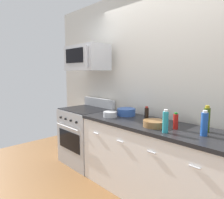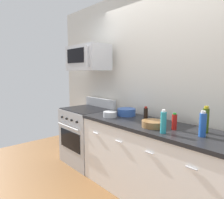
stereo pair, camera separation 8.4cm
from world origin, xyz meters
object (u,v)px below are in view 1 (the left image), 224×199
Objects in this scene: bottle_dish_soap at (165,122)px; bowl_steel_prep at (110,114)px; bowl_wooden_salad at (154,123)px; bottle_soda_blue at (204,124)px; bottle_hot_sauce_red at (176,121)px; bottle_soy_sauce_dark at (147,115)px; bowl_blue_mixing at (126,112)px; microwave at (87,58)px; range_oven at (86,135)px; bottle_olive_oil at (207,119)px.

bottle_dish_soap reaches higher than bowl_steel_prep.
bowl_wooden_salad is (0.70, 0.02, -0.00)m from bowl_steel_prep.
bottle_soda_blue reaches higher than bottle_hot_sauce_red.
bowl_blue_mixing is at bearing 161.97° from bottle_soy_sauce_dark.
bottle_soy_sauce_dark is 0.86× the size of bottle_dish_soap.
bottle_soda_blue reaches higher than bowl_blue_mixing.
microwave is 1.47m from bottle_soy_sauce_dark.
bottle_hot_sauce_red reaches higher than bowl_blue_mixing.
bottle_hot_sauce_red is 0.71× the size of bowl_wooden_salad.
bottle_hot_sauce_red is 0.85m from bowl_blue_mixing.
microwave reaches higher than bowl_steel_prep.
range_oven reaches higher than bowl_wooden_salad.
bowl_blue_mixing is at bearing 71.65° from bowl_steel_prep.
bottle_soy_sauce_dark is at bearing -166.74° from bottle_olive_oil.
bottle_soda_blue reaches higher than range_oven.
bowl_blue_mixing reaches higher than bowl_steel_prep.
bottle_olive_oil is at bearing 3.56° from range_oven.
bowl_blue_mixing is at bearing 172.58° from bottle_soda_blue.
bowl_steel_prep is (-0.54, -0.09, -0.06)m from bottle_soy_sauce_dark.
bowl_wooden_salad is (-0.21, 0.11, -0.07)m from bottle_dish_soap.
bowl_steel_prep is at bearing -108.35° from bowl_blue_mixing.
bottle_olive_oil reaches higher than bowl_wooden_salad.
range_oven is 4.34× the size of bottle_soda_blue.
microwave is 1.13m from bowl_blue_mixing.
bottle_soda_blue reaches higher than bottle_soy_sauce_dark.
bottle_olive_oil is at bearing 27.61° from bottle_hot_sauce_red.
microwave reaches higher than bottle_soy_sauce_dark.
bowl_steel_prep is at bearing -173.76° from bottle_hot_sauce_red.
range_oven is 1.75m from bottle_dish_soap.
bottle_hot_sauce_red is at bearing 1.83° from bottle_soy_sauce_dark.
bottle_dish_soap is at bearing -91.71° from bottle_hot_sauce_red.
bowl_steel_prep is (-0.92, -0.10, -0.05)m from bottle_hot_sauce_red.
bottle_soy_sauce_dark is 0.41m from bottle_dish_soap.
microwave is at bearing 174.36° from bowl_wooden_salad.
microwave is 3.02× the size of bottle_soda_blue.
bottle_dish_soap reaches higher than bottle_soy_sauce_dark.
bottle_olive_oil is at bearing 11.43° from bowl_steel_prep.
microwave is at bearing 176.56° from bottle_soy_sauce_dark.
bottle_dish_soap is 1.32× the size of bottle_hot_sauce_red.
microwave is 1.81m from bottle_dish_soap.
range_oven is at bearing -171.63° from bowl_blue_mixing.
range_oven is 0.96m from bowl_blue_mixing.
range_oven is at bearing 179.32° from bottle_hot_sauce_red.
bottle_olive_oil is 1.15× the size of bottle_dish_soap.
bottle_dish_soap is at bearing -21.71° from bowl_blue_mixing.
bottle_soda_blue is 0.97× the size of bowl_wooden_salad.
bottle_olive_oil is 1.07× the size of bowl_wooden_salad.
range_oven is at bearing 170.68° from bowl_steel_prep.
bottle_soda_blue is 0.68m from bottle_soy_sauce_dark.
bowl_wooden_salad is at bearing -172.57° from bottle_soda_blue.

